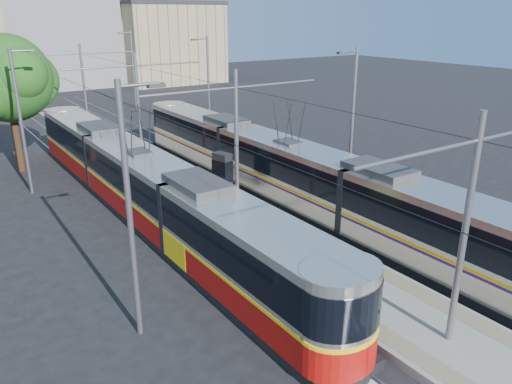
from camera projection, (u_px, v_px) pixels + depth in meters
ground at (354, 290)px, 18.42m from camera, size 160.00×160.00×0.00m
platform at (161, 172)px, 31.56m from camera, size 4.00×50.00×0.30m
tactile_strip_left at (139, 174)px, 30.74m from camera, size 0.70×50.00×0.01m
tactile_strip_right at (182, 166)px, 32.28m from camera, size 0.70×50.00×0.01m
rails at (161, 174)px, 31.61m from camera, size 8.71×70.00×0.03m
track_arrow at (338, 373)px, 14.17m from camera, size 1.20×5.00×0.01m
tram_left at (141, 184)px, 24.60m from camera, size 2.43×30.07×5.50m
tram_right at (288, 169)px, 26.41m from camera, size 2.43×31.08×5.50m
catenary at (178, 110)px, 27.87m from camera, size 9.20×70.00×7.00m
street_lamps at (132, 100)px, 33.30m from camera, size 15.18×38.22×8.00m
shelter at (223, 172)px, 27.17m from camera, size 0.87×1.15×2.26m
tree at (13, 79)px, 30.83m from camera, size 5.91×5.46×8.59m
building_centre at (56, 28)px, 68.69m from camera, size 18.36×14.28×15.34m
building_right at (168, 42)px, 72.17m from camera, size 14.28×10.20×11.29m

